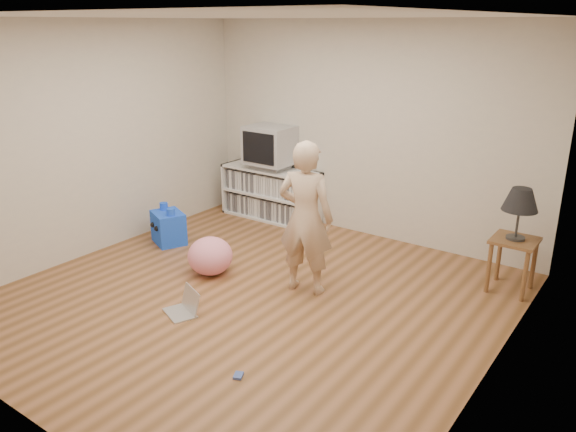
{
  "coord_description": "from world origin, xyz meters",
  "views": [
    {
      "loc": [
        3.15,
        -3.79,
        2.55
      ],
      "look_at": [
        0.16,
        0.4,
        0.77
      ],
      "focal_mm": 35.0,
      "sensor_mm": 36.0,
      "label": 1
    }
  ],
  "objects_px": {
    "media_unit": "(272,193)",
    "table_lamp": "(521,201)",
    "dvd_deck": "(271,166)",
    "side_table": "(513,252)",
    "crt_tv": "(270,145)",
    "person": "(306,218)",
    "laptop": "(185,306)",
    "plush_blue": "(168,227)",
    "plush_pink": "(210,256)"
  },
  "relations": [
    {
      "from": "person",
      "to": "crt_tv",
      "type": "bearing_deg",
      "value": -56.48
    },
    {
      "from": "side_table",
      "to": "plush_pink",
      "type": "distance_m",
      "value": 3.08
    },
    {
      "from": "dvd_deck",
      "to": "plush_pink",
      "type": "height_order",
      "value": "dvd_deck"
    },
    {
      "from": "dvd_deck",
      "to": "side_table",
      "type": "bearing_deg",
      "value": -6.44
    },
    {
      "from": "person",
      "to": "laptop",
      "type": "xyz_separation_m",
      "value": [
        -0.64,
        -1.04,
        -0.7
      ]
    },
    {
      "from": "person",
      "to": "laptop",
      "type": "height_order",
      "value": "person"
    },
    {
      "from": "side_table",
      "to": "laptop",
      "type": "distance_m",
      "value": 3.23
    },
    {
      "from": "dvd_deck",
      "to": "plush_pink",
      "type": "xyz_separation_m",
      "value": [
        0.57,
        -1.82,
        -0.53
      ]
    },
    {
      "from": "media_unit",
      "to": "side_table",
      "type": "relative_size",
      "value": 2.55
    },
    {
      "from": "crt_tv",
      "to": "laptop",
      "type": "distance_m",
      "value": 2.93
    },
    {
      "from": "dvd_deck",
      "to": "plush_blue",
      "type": "bearing_deg",
      "value": -107.26
    },
    {
      "from": "person",
      "to": "side_table",
      "type": "bearing_deg",
      "value": -156.98
    },
    {
      "from": "side_table",
      "to": "crt_tv",
      "type": "bearing_deg",
      "value": 173.61
    },
    {
      "from": "laptop",
      "to": "dvd_deck",
      "type": "bearing_deg",
      "value": 133.29
    },
    {
      "from": "dvd_deck",
      "to": "person",
      "type": "xyz_separation_m",
      "value": [
        1.61,
        -1.56,
        0.03
      ]
    },
    {
      "from": "plush_pink",
      "to": "plush_blue",
      "type": "bearing_deg",
      "value": 160.63
    },
    {
      "from": "laptop",
      "to": "plush_blue",
      "type": "bearing_deg",
      "value": 164.37
    },
    {
      "from": "side_table",
      "to": "laptop",
      "type": "height_order",
      "value": "side_table"
    },
    {
      "from": "side_table",
      "to": "table_lamp",
      "type": "height_order",
      "value": "table_lamp"
    },
    {
      "from": "person",
      "to": "plush_blue",
      "type": "height_order",
      "value": "person"
    },
    {
      "from": "table_lamp",
      "to": "person",
      "type": "xyz_separation_m",
      "value": [
        -1.67,
        -1.19,
        -0.18
      ]
    },
    {
      "from": "person",
      "to": "plush_blue",
      "type": "xyz_separation_m",
      "value": [
        -2.06,
        0.09,
        -0.56
      ]
    },
    {
      "from": "table_lamp",
      "to": "media_unit",
      "type": "bearing_deg",
      "value": 173.29
    },
    {
      "from": "laptop",
      "to": "plush_pink",
      "type": "distance_m",
      "value": 0.88
    },
    {
      "from": "media_unit",
      "to": "plush_blue",
      "type": "xyz_separation_m",
      "value": [
        -0.45,
        -1.48,
        -0.15
      ]
    },
    {
      "from": "crt_tv",
      "to": "side_table",
      "type": "relative_size",
      "value": 1.09
    },
    {
      "from": "side_table",
      "to": "plush_pink",
      "type": "xyz_separation_m",
      "value": [
        -2.7,
        -1.45,
        -0.21
      ]
    },
    {
      "from": "person",
      "to": "plush_blue",
      "type": "bearing_deg",
      "value": -15.02
    },
    {
      "from": "media_unit",
      "to": "plush_pink",
      "type": "bearing_deg",
      "value": -72.75
    },
    {
      "from": "laptop",
      "to": "plush_pink",
      "type": "xyz_separation_m",
      "value": [
        -0.39,
        0.77,
        0.14
      ]
    },
    {
      "from": "media_unit",
      "to": "dvd_deck",
      "type": "distance_m",
      "value": 0.39
    },
    {
      "from": "person",
      "to": "plush_blue",
      "type": "distance_m",
      "value": 2.14
    },
    {
      "from": "plush_pink",
      "to": "dvd_deck",
      "type": "bearing_deg",
      "value": 107.39
    },
    {
      "from": "media_unit",
      "to": "table_lamp",
      "type": "distance_m",
      "value": 3.35
    },
    {
      "from": "person",
      "to": "laptop",
      "type": "distance_m",
      "value": 1.41
    },
    {
      "from": "media_unit",
      "to": "side_table",
      "type": "distance_m",
      "value": 3.3
    },
    {
      "from": "laptop",
      "to": "media_unit",
      "type": "bearing_deg",
      "value": 133.18
    },
    {
      "from": "laptop",
      "to": "plush_pink",
      "type": "bearing_deg",
      "value": 140.04
    },
    {
      "from": "dvd_deck",
      "to": "table_lamp",
      "type": "xyz_separation_m",
      "value": [
        3.28,
        -0.37,
        0.21
      ]
    },
    {
      "from": "table_lamp",
      "to": "plush_blue",
      "type": "distance_m",
      "value": 3.96
    },
    {
      "from": "dvd_deck",
      "to": "person",
      "type": "distance_m",
      "value": 2.24
    },
    {
      "from": "table_lamp",
      "to": "person",
      "type": "height_order",
      "value": "person"
    },
    {
      "from": "laptop",
      "to": "table_lamp",
      "type": "bearing_deg",
      "value": 66.77
    },
    {
      "from": "dvd_deck",
      "to": "crt_tv",
      "type": "height_order",
      "value": "crt_tv"
    },
    {
      "from": "media_unit",
      "to": "person",
      "type": "relative_size",
      "value": 0.92
    },
    {
      "from": "dvd_deck",
      "to": "laptop",
      "type": "height_order",
      "value": "dvd_deck"
    },
    {
      "from": "person",
      "to": "dvd_deck",
      "type": "bearing_deg",
      "value": -56.54
    },
    {
      "from": "dvd_deck",
      "to": "table_lamp",
      "type": "height_order",
      "value": "table_lamp"
    },
    {
      "from": "crt_tv",
      "to": "side_table",
      "type": "bearing_deg",
      "value": -6.39
    },
    {
      "from": "crt_tv",
      "to": "plush_blue",
      "type": "bearing_deg",
      "value": -107.3
    }
  ]
}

